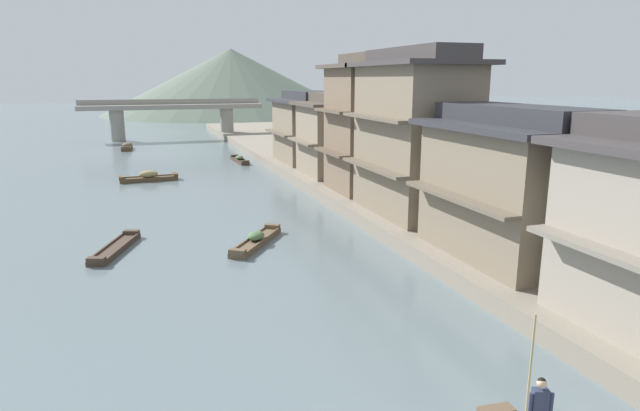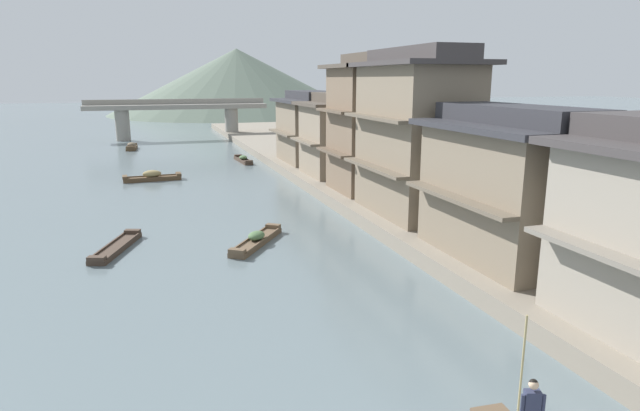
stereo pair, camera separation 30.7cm
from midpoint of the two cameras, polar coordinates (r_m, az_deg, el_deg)
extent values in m
cube|color=gray|center=(41.50, 10.26, 2.60)|extent=(18.00, 110.00, 0.73)
cube|color=#2D334C|center=(12.43, 21.56, -18.67)|extent=(0.37, 0.30, 0.52)
cylinder|color=#2D334C|center=(12.49, 22.59, -18.98)|extent=(0.08, 0.08, 0.56)
cylinder|color=#2D334C|center=(12.35, 20.67, -19.20)|extent=(0.08, 0.08, 0.56)
sphere|color=#DBB28E|center=(12.23, 21.73, -17.07)|extent=(0.20, 0.20, 0.20)
sphere|color=black|center=(12.23, 21.72, -16.97)|extent=(0.18, 0.18, 0.18)
cylinder|color=tan|center=(12.03, 20.53, -17.24)|extent=(0.04, 0.04, 3.00)
cube|color=#423328|center=(53.13, -8.68, 4.70)|extent=(1.12, 4.57, 0.24)
cube|color=#423328|center=(55.13, -9.23, 5.22)|extent=(0.76, 0.41, 0.21)
cube|color=#423328|center=(51.07, -8.10, 4.63)|extent=(0.76, 0.41, 0.21)
cube|color=#423328|center=(53.02, -9.07, 4.84)|extent=(0.35, 4.02, 0.08)
cube|color=#423328|center=(53.20, -8.30, 4.89)|extent=(0.35, 4.02, 0.08)
ellipsoid|color=#4C6B42|center=(53.09, -8.69, 5.04)|extent=(0.80, 1.08, 0.40)
cube|color=brown|center=(26.53, -7.08, -3.87)|extent=(3.38, 4.36, 0.23)
cube|color=brown|center=(28.43, -5.37, -2.20)|extent=(0.83, 0.73, 0.20)
cube|color=brown|center=(24.54, -9.10, -4.84)|extent=(0.83, 0.73, 0.20)
cube|color=brown|center=(26.63, -7.85, -3.48)|extent=(2.47, 3.52, 0.08)
cube|color=brown|center=(26.34, -6.33, -3.62)|extent=(2.47, 3.52, 0.08)
ellipsoid|color=#4C6B42|center=(26.44, -7.10, -3.20)|extent=(1.22, 1.30, 0.42)
cube|color=brown|center=(44.84, -17.84, 2.66)|extent=(4.45, 1.34, 0.27)
cube|color=brown|center=(44.96, -15.26, 3.19)|extent=(0.41, 1.04, 0.24)
cube|color=brown|center=(44.72, -20.48, 2.76)|extent=(0.41, 1.04, 0.24)
cube|color=brown|center=(45.33, -17.91, 2.99)|extent=(3.90, 0.26, 0.08)
cube|color=brown|center=(44.29, -17.81, 2.77)|extent=(3.90, 0.26, 0.08)
ellipsoid|color=olive|center=(44.77, -17.88, 3.18)|extent=(1.48, 1.09, 0.56)
cube|color=#423328|center=(27.18, -21.14, -4.28)|extent=(2.33, 4.57, 0.21)
cube|color=#423328|center=(29.02, -19.64, -2.67)|extent=(0.84, 0.59, 0.19)
cube|color=#423328|center=(25.26, -22.94, -5.28)|extent=(0.84, 0.59, 0.19)
cube|color=#423328|center=(27.28, -21.91, -3.97)|extent=(1.44, 3.84, 0.08)
cube|color=#423328|center=(27.00, -20.41, -4.02)|extent=(1.44, 3.84, 0.08)
cube|color=brown|center=(65.75, -19.88, 5.70)|extent=(1.28, 3.47, 0.29)
cube|color=brown|center=(67.26, -19.79, 6.10)|extent=(0.95, 0.43, 0.26)
cube|color=brown|center=(64.18, -20.02, 5.77)|extent=(0.95, 0.43, 0.26)
cube|color=brown|center=(65.78, -20.31, 5.84)|extent=(0.29, 2.90, 0.08)
cube|color=brown|center=(65.69, -19.48, 5.89)|extent=(0.29, 2.90, 0.08)
ellipsoid|color=brown|center=(65.71, -19.91, 6.05)|extent=(1.02, 1.37, 0.51)
cube|color=gray|center=(15.94, 28.98, -5.04)|extent=(0.70, 6.57, 0.16)
cube|color=#7F705B|center=(23.18, 19.08, 1.20)|extent=(4.40, 6.93, 5.20)
cube|color=brown|center=(21.72, 13.75, 0.78)|extent=(0.70, 6.93, 0.16)
cube|color=#2D2D33|center=(22.80, 19.60, 7.90)|extent=(5.30, 7.83, 0.24)
cube|color=#2D2D33|center=(22.77, 19.69, 9.07)|extent=(2.64, 7.83, 0.70)
cube|color=#7F705B|center=(29.44, 9.63, 6.73)|extent=(4.12, 6.89, 7.80)
cube|color=brown|center=(28.56, 5.26, 4.03)|extent=(0.70, 6.89, 0.16)
cube|color=brown|center=(28.26, 5.37, 9.24)|extent=(0.70, 6.89, 0.16)
cube|color=#3D3838|center=(29.27, 9.95, 14.57)|extent=(5.02, 7.79, 0.24)
cube|color=#3D3838|center=(29.29, 9.98, 15.49)|extent=(2.47, 7.79, 0.70)
cube|color=#75604C|center=(35.52, 5.93, 7.93)|extent=(5.83, 4.77, 7.80)
cube|color=brown|center=(34.43, 0.91, 5.65)|extent=(0.70, 4.77, 0.16)
cube|color=brown|center=(34.19, 0.92, 9.98)|extent=(0.70, 4.77, 0.16)
cube|color=#4C4238|center=(35.38, 6.09, 14.42)|extent=(6.73, 5.67, 0.24)
cube|color=#4C4238|center=(35.40, 6.11, 15.18)|extent=(3.50, 5.67, 0.70)
cube|color=gray|center=(41.55, 2.19, 6.95)|extent=(5.88, 5.41, 5.20)
cube|color=#6E6151|center=(40.49, -2.19, 6.79)|extent=(0.70, 5.41, 0.16)
cube|color=#4C4238|center=(41.34, 2.22, 10.70)|extent=(6.78, 6.31, 0.24)
cube|color=#4C4238|center=(41.32, 2.23, 11.35)|extent=(3.53, 6.31, 0.70)
cube|color=#7F705B|center=(48.02, -1.30, 7.80)|extent=(5.06, 6.66, 5.20)
cube|color=brown|center=(47.24, -4.67, 7.67)|extent=(0.70, 6.66, 0.16)
cube|color=#2D2D33|center=(47.84, -1.32, 11.05)|extent=(5.96, 7.56, 0.24)
cube|color=#2D2D33|center=(47.83, -1.32, 11.61)|extent=(3.04, 7.56, 0.70)
cube|color=gray|center=(75.36, -15.44, 10.03)|extent=(23.69, 2.40, 0.60)
cylinder|color=gray|center=(75.38, -20.77, 7.91)|extent=(1.80, 1.80, 3.97)
cylinder|color=gray|center=(76.28, -9.95, 8.62)|extent=(1.80, 1.80, 3.97)
cube|color=gray|center=(76.33, -15.52, 10.55)|extent=(23.69, 0.30, 0.70)
cone|color=#5B6B5B|center=(130.01, -9.42, 12.84)|extent=(58.72, 58.72, 14.72)
camera|label=1|loc=(0.15, -90.35, -0.08)|focal=30.23mm
camera|label=2|loc=(0.15, 89.65, 0.08)|focal=30.23mm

